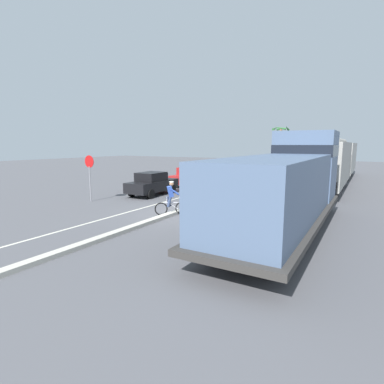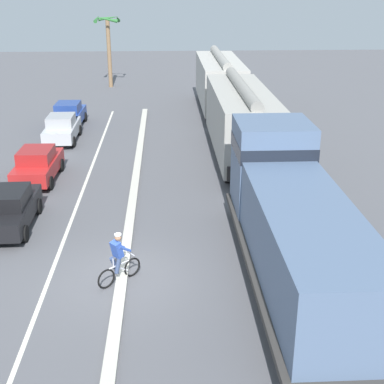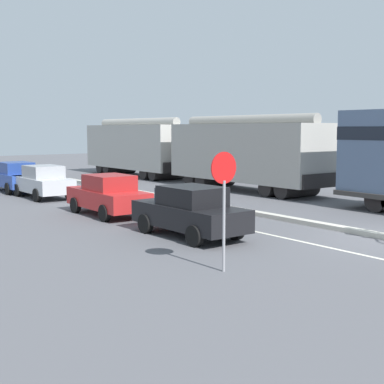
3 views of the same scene
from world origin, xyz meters
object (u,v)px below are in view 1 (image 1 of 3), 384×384
Objects in this scene: hopper_car_lead at (326,164)px; palm_tree_near at (281,139)px; parked_car_red at (191,177)px; parked_car_black at (152,184)px; hopper_car_middle at (339,158)px; cyclist at (171,199)px; stop_sign at (90,169)px; locomotive at (288,186)px; parked_car_blue at (235,168)px; parked_car_silver at (224,171)px.

hopper_car_lead is 1.68× the size of palm_tree_near.
parked_car_red is at bearing -93.06° from palm_tree_near.
parked_car_black is 29.97m from palm_tree_near.
hopper_car_middle is 13.42m from palm_tree_near.
parked_car_black is 2.47× the size of cyclist.
locomotive is at bearing 0.45° from stop_sign.
parked_car_blue is at bearing 103.52° from cyclist.
parked_car_black is at bearing 159.79° from locomotive.
parked_car_red is (-10.24, -14.65, -1.26)m from hopper_car_middle.
parked_car_silver is at bearing 160.01° from hopper_car_lead.
parked_car_black is 12.14m from parked_car_silver.
parked_car_black and parked_car_blue have the same top height.
parked_car_silver is 3.51m from parked_car_blue.
hopper_car_lead is 6.18× the size of cyclist.
locomotive reaches higher than stop_sign.
parked_car_black is at bearing 64.11° from stop_sign.
cyclist is at bearing -4.30° from stop_sign.
hopper_car_middle is 3.68× the size of stop_sign.
parked_car_blue is at bearing 90.84° from parked_car_black.
parked_car_silver is at bearing -142.53° from hopper_car_middle.
stop_sign is 33.81m from palm_tree_near.
stop_sign is (-1.82, -9.20, 1.21)m from parked_car_red.
hopper_car_lead is 17.19m from stop_sign.
hopper_car_lead reaches higher than parked_car_black.
parked_car_red is at bearing -163.43° from hopper_car_lead.
parked_car_red is at bearing -89.82° from parked_car_silver.
parked_car_black is 5.36m from parked_car_red.
locomotive reaches higher than hopper_car_middle.
cyclist is (-5.62, -12.74, -1.26)m from hopper_car_lead.
cyclist is 34.41m from palm_tree_near.
hopper_car_middle is at bearing 90.00° from hopper_car_lead.
locomotive is 5.74m from cyclist.
parked_car_blue is (-10.42, -4.36, -1.26)m from hopper_car_middle.
parked_car_blue is at bearing 85.19° from stop_sign.
parked_car_black is 1.00× the size of parked_car_silver.
hopper_car_middle is 25.01m from cyclist.
locomotive reaches higher than cyclist.
hopper_car_middle is 12.99m from parked_car_silver.
cyclist reaches higher than parked_car_black.
hopper_car_middle is at bearing 76.99° from cyclist.
hopper_car_lead is 13.98m from cyclist.
locomotive is 23.76m from hopper_car_middle.
hopper_car_middle reaches higher than parked_car_red.
hopper_car_lead is at bearing 39.49° from parked_car_black.
parked_car_red is 10.73m from cyclist.
locomotive reaches higher than parked_car_black.
parked_car_silver is 1.46× the size of stop_sign.
stop_sign is at bearing -134.56° from hopper_car_lead.
parked_car_silver is 17.11m from cyclist.
palm_tree_near is (-8.94, 21.32, 2.35)m from hopper_car_lead.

